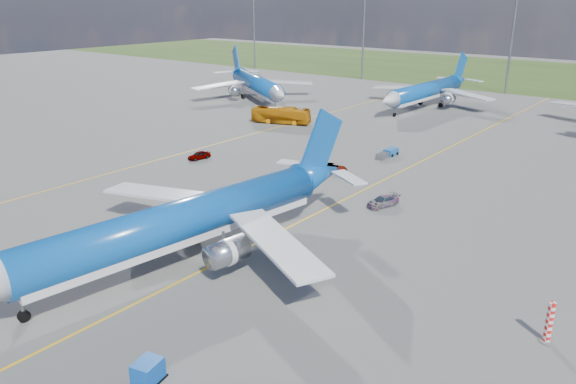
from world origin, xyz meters
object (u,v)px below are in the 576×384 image
Objects in this scene: service_car_a at (199,155)px; service_car_c at (383,201)px; uld_container at (148,371)px; baggage_tug_c at (388,153)px; bg_jet_nnw at (425,107)px; apron_bus at (281,115)px; main_airliner at (184,261)px; bg_jet_nw at (257,100)px; warning_post at (549,322)px; service_car_b at (332,168)px.

service_car_a is 30.11m from service_car_c.
uld_container is 55.58m from baggage_tug_c.
apron_bus is (-14.01, -30.96, 1.52)m from bg_jet_nnw.
service_car_a is (-8.17, -56.93, 0.58)m from bg_jet_nnw.
service_car_a is at bearing 119.66° from uld_container.
apron_bus is at bearing -112.58° from bg_jet_nnw.
service_car_c is at bearing 80.09° from main_airliner.
bg_jet_nw reaches higher than service_car_a.
uld_container is at bearing -167.75° from apron_bus.
service_car_c is 20.84m from baggage_tug_c.
bg_jet_nw is 3.66× the size of apron_bus.
main_airliner is 3.80× the size of apron_bus.
uld_container is at bearing -72.86° from bg_jet_nnw.
apron_bus is at bearing 143.37° from warning_post.
baggage_tug_c is at bearing 100.44° from main_airliner.
warning_post reaches higher than service_car_a.
bg_jet_nnw is 9.41× the size of service_car_b.
bg_jet_nw is 1.05× the size of bg_jet_nnw.
service_car_b is at bearing -76.68° from bg_jet_nnw.
bg_jet_nw is 0.96× the size of main_airliner.
uld_container is at bearing -132.87° from warning_post.
bg_jet_nnw reaches higher than baggage_tug_c.
warning_post is 26.93m from service_car_c.
warning_post is 0.08× the size of bg_jet_nnw.
uld_container is 0.38× the size of baggage_tug_c.
uld_container is (10.62, -12.42, 0.69)m from main_airliner.
service_car_c is (21.94, -57.50, 0.58)m from bg_jet_nnw.
service_car_c is (30.11, -0.58, 0.01)m from service_car_a.
bg_jet_nnw is at bearing 91.94° from uld_container.
uld_container is at bearing -110.63° from bg_jet_nw.
bg_jet_nnw reaches higher than service_car_c.
bg_jet_nnw is 8.33× the size of baggage_tug_c.
main_airliner is 30.68m from service_car_b.
bg_jet_nw is at bearing 142.88° from warning_post.
uld_container is (59.14, -77.60, 0.69)m from bg_jet_nw.
warning_post is at bearing 33.70° from uld_container.
baggage_tug_c is at bearing -70.49° from bg_jet_nnw.
bg_jet_nnw is 81.91m from main_airliner.
bg_jet_nnw is (-43.45, 73.68, -1.50)m from warning_post.
apron_bus is (-28.93, 49.59, 1.52)m from main_airliner.
apron_bus is 3.23× the size of service_car_a.
service_car_b is 11.49m from baggage_tug_c.
service_car_b is (18.43, 6.70, -0.01)m from service_car_a.
main_airliner is (14.92, -80.54, 0.00)m from bg_jet_nnw.
baggage_tug_c is (-31.00, 34.73, -1.02)m from warning_post.
baggage_tug_c is at bearing -127.09° from apron_bus.
bg_jet_nnw is at bearing 91.76° from service_car_a.
service_car_a is 27.36m from baggage_tug_c.
bg_jet_nnw is (33.60, 15.36, 0.00)m from bg_jet_nw.
service_car_c reaches higher than service_car_b.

